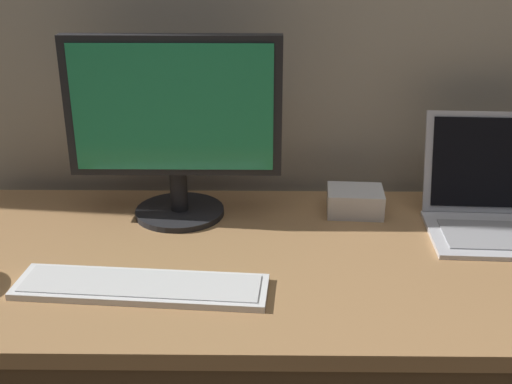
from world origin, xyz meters
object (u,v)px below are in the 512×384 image
Objects in this scene: laptop_silver at (503,200)px; wired_keyboard at (141,286)px; external_monitor at (174,120)px; external_drive_box at (355,201)px.

laptop_silver is 0.83m from wired_keyboard.
external_monitor is at bearing 84.55° from wired_keyboard.
laptop_silver is at bearing -2.49° from external_monitor.
external_monitor is 0.40m from wired_keyboard.
laptop_silver is 2.70× the size of external_drive_box.
external_drive_box is (0.42, 0.03, -0.21)m from external_monitor.
external_monitor is at bearing -175.63° from external_drive_box.
external_monitor is 0.99× the size of wired_keyboard.
wired_keyboard is at bearing -159.05° from laptop_silver.
wired_keyboard is 0.57m from external_drive_box.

